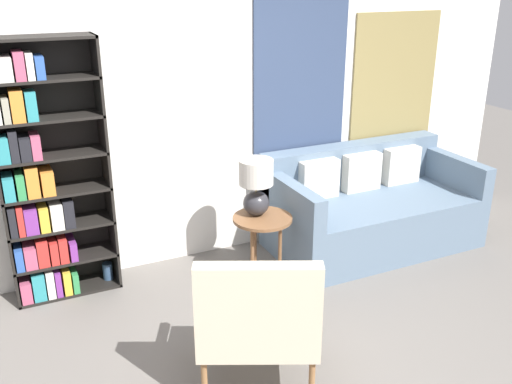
{
  "coord_description": "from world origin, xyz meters",
  "views": [
    {
      "loc": [
        -1.51,
        -2.3,
        2.32
      ],
      "look_at": [
        0.08,
        1.03,
        0.9
      ],
      "focal_mm": 40.0,
      "sensor_mm": 36.0,
      "label": 1
    }
  ],
  "objects_px": {
    "bookshelf": "(42,184)",
    "side_table": "(262,225)",
    "armchair": "(258,318)",
    "couch": "(370,209)",
    "table_lamp": "(256,184)"
  },
  "relations": [
    {
      "from": "armchair",
      "to": "side_table",
      "type": "xyz_separation_m",
      "value": [
        0.59,
        1.16,
        -0.02
      ]
    },
    {
      "from": "armchair",
      "to": "side_table",
      "type": "bearing_deg",
      "value": 62.85
    },
    {
      "from": "bookshelf",
      "to": "side_table",
      "type": "bearing_deg",
      "value": -18.59
    },
    {
      "from": "bookshelf",
      "to": "side_table",
      "type": "distance_m",
      "value": 1.66
    },
    {
      "from": "bookshelf",
      "to": "table_lamp",
      "type": "relative_size",
      "value": 4.3
    },
    {
      "from": "armchair",
      "to": "couch",
      "type": "bearing_deg",
      "value": 37.58
    },
    {
      "from": "side_table",
      "to": "couch",
      "type": "bearing_deg",
      "value": 10.01
    },
    {
      "from": "bookshelf",
      "to": "armchair",
      "type": "relative_size",
      "value": 2.14
    },
    {
      "from": "side_table",
      "to": "table_lamp",
      "type": "relative_size",
      "value": 1.23
    },
    {
      "from": "bookshelf",
      "to": "armchair",
      "type": "xyz_separation_m",
      "value": [
        0.93,
        -1.67,
        -0.4
      ]
    },
    {
      "from": "table_lamp",
      "to": "side_table",
      "type": "bearing_deg",
      "value": -71.79
    },
    {
      "from": "side_table",
      "to": "armchair",
      "type": "bearing_deg",
      "value": -117.15
    },
    {
      "from": "table_lamp",
      "to": "bookshelf",
      "type": "bearing_deg",
      "value": 163.52
    },
    {
      "from": "couch",
      "to": "side_table",
      "type": "relative_size",
      "value": 3.3
    },
    {
      "from": "table_lamp",
      "to": "armchair",
      "type": "bearing_deg",
      "value": -114.98
    }
  ]
}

